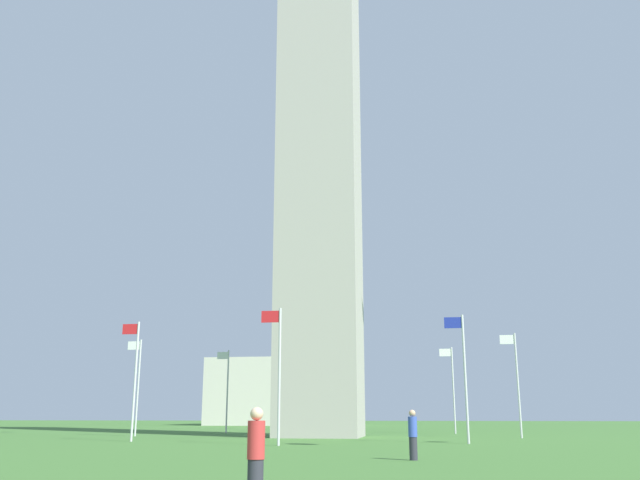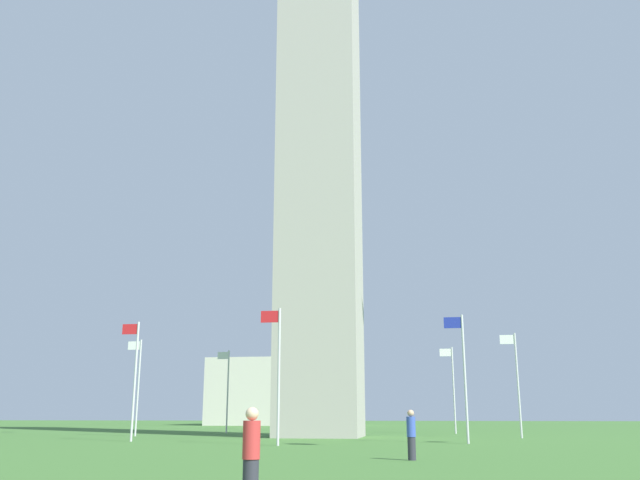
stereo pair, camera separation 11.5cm
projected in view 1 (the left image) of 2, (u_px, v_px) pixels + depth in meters
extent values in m
plane|color=#3D6B2D|center=(320.00, 437.00, 48.80)|extent=(260.00, 260.00, 0.00)
cube|color=#A8A399|center=(320.00, 127.00, 54.80)|extent=(6.02, 6.02, 48.16)
cylinder|color=silver|center=(138.00, 387.00, 51.81)|extent=(0.14, 0.14, 7.22)
cube|color=white|center=(134.00, 346.00, 52.67)|extent=(1.00, 0.03, 0.64)
cylinder|color=silver|center=(135.00, 380.00, 41.67)|extent=(0.14, 0.14, 7.22)
cube|color=red|center=(130.00, 329.00, 42.54)|extent=(1.00, 0.03, 0.64)
cylinder|color=silver|center=(279.00, 375.00, 36.24)|extent=(0.14, 0.14, 7.22)
cube|color=red|center=(270.00, 317.00, 37.11)|extent=(1.00, 0.03, 0.64)
cylinder|color=silver|center=(465.00, 378.00, 38.69)|extent=(0.14, 0.14, 7.22)
cube|color=#1E2D99|center=(453.00, 323.00, 39.56)|extent=(1.00, 0.03, 0.64)
cylinder|color=silver|center=(518.00, 385.00, 47.60)|extent=(0.14, 0.14, 7.22)
cube|color=white|center=(507.00, 340.00, 48.47)|extent=(1.00, 0.03, 0.64)
cylinder|color=silver|center=(453.00, 390.00, 57.73)|extent=(0.14, 0.14, 7.22)
cube|color=white|center=(445.00, 353.00, 58.60)|extent=(1.00, 0.03, 0.64)
cylinder|color=silver|center=(343.00, 392.00, 63.17)|extent=(0.14, 0.14, 7.22)
cube|color=white|center=(337.00, 358.00, 64.03)|extent=(1.00, 0.03, 0.64)
cylinder|color=silver|center=(227.00, 391.00, 60.71)|extent=(0.14, 0.14, 7.22)
cube|color=white|center=(223.00, 355.00, 61.58)|extent=(1.00, 0.03, 0.64)
cylinder|color=red|center=(256.00, 440.00, 12.32)|extent=(0.32, 0.32, 0.67)
sphere|color=beige|center=(257.00, 414.00, 12.44)|extent=(0.24, 0.24, 0.24)
cylinder|color=#2D2D38|center=(413.00, 449.00, 24.23)|extent=(0.29, 0.29, 0.80)
cylinder|color=#3851B2|center=(413.00, 427.00, 24.42)|extent=(0.32, 0.32, 0.71)
sphere|color=tan|center=(412.00, 413.00, 24.54)|extent=(0.24, 0.24, 0.24)
cube|color=beige|center=(276.00, 392.00, 105.63)|extent=(18.42, 15.66, 9.80)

